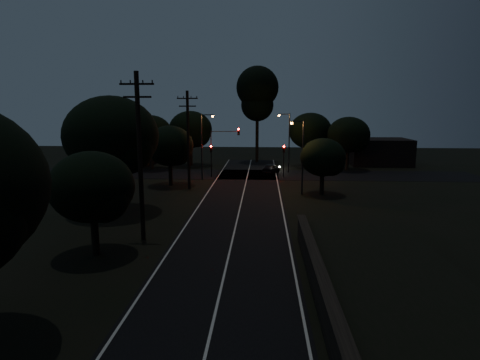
{
  "coord_description": "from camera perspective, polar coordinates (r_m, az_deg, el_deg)",
  "views": [
    {
      "loc": [
        1.98,
        -10.44,
        8.72
      ],
      "look_at": [
        0.0,
        24.0,
        2.5
      ],
      "focal_mm": 30.0,
      "sensor_mm": 36.0,
      "label": 1
    }
  ],
  "objects": [
    {
      "name": "signal_right",
      "position": [
        50.83,
        6.24,
        3.51
      ],
      "size": [
        0.28,
        0.35,
        4.1
      ],
      "color": "black",
      "rests_on": "ground"
    },
    {
      "name": "road_surface",
      "position": [
        42.51,
        0.55,
        -1.6
      ],
      "size": [
        60.0,
        70.0,
        0.03
      ],
      "color": "black",
      "rests_on": "ground"
    },
    {
      "name": "car",
      "position": [
        54.18,
        4.46,
        1.62
      ],
      "size": [
        2.73,
        4.12,
        1.3
      ],
      "primitive_type": "imported",
      "rotation": [
        0.0,
        0.0,
        2.8
      ],
      "color": "black",
      "rests_on": "ground"
    },
    {
      "name": "tree_far_nw",
      "position": [
        61.35,
        -6.86,
        7.02
      ],
      "size": [
        6.55,
        6.55,
        8.29
      ],
      "color": "black",
      "rests_on": "ground"
    },
    {
      "name": "utility_pole_mid",
      "position": [
        26.83,
        -14.07,
        3.54
      ],
      "size": [
        2.2,
        0.3,
        11.0
      ],
      "color": "black",
      "rests_on": "ground"
    },
    {
      "name": "utility_pole_far",
      "position": [
        43.3,
        -7.38,
        5.85
      ],
      "size": [
        2.2,
        0.3,
        10.5
      ],
      "color": "black",
      "rests_on": "ground"
    },
    {
      "name": "streetlight_b",
      "position": [
        54.69,
        6.81,
        5.87
      ],
      "size": [
        1.66,
        0.26,
        8.0
      ],
      "color": "black",
      "rests_on": "ground"
    },
    {
      "name": "tree_far_ne",
      "position": [
        60.84,
        10.2,
        6.74
      ],
      "size": [
        6.35,
        6.35,
        8.04
      ],
      "color": "black",
      "rests_on": "ground"
    },
    {
      "name": "tree_left_c",
      "position": [
        34.6,
        -17.47,
        5.73
      ],
      "size": [
        7.7,
        7.7,
        9.73
      ],
      "color": "black",
      "rests_on": "ground"
    },
    {
      "name": "retaining_wall",
      "position": [
        16.71,
        24.48,
        -19.76
      ],
      "size": [
        6.93,
        26.0,
        1.6
      ],
      "color": "black",
      "rests_on": "ground"
    },
    {
      "name": "building_left",
      "position": [
        66.51,
        -16.07,
        4.2
      ],
      "size": [
        10.0,
        8.0,
        4.4
      ],
      "primitive_type": "cube",
      "color": "black",
      "rests_on": "ground"
    },
    {
      "name": "tall_pine",
      "position": [
        65.49,
        2.49,
        12.24
      ],
      "size": [
        6.74,
        6.74,
        15.31
      ],
      "color": "black",
      "rests_on": "ground"
    },
    {
      "name": "streetlight_a",
      "position": [
        49.15,
        -5.27,
        5.41
      ],
      "size": [
        1.66,
        0.26,
        8.0
      ],
      "color": "black",
      "rests_on": "ground"
    },
    {
      "name": "tree_right_a",
      "position": [
        41.12,
        11.93,
        3.03
      ],
      "size": [
        4.53,
        4.53,
        5.76
      ],
      "color": "black",
      "rests_on": "ground"
    },
    {
      "name": "signal_mast",
      "position": [
        50.85,
        -2.25,
        5.27
      ],
      "size": [
        3.7,
        0.35,
        6.25
      ],
      "color": "black",
      "rests_on": "ground"
    },
    {
      "name": "tree_far_w",
      "position": [
        58.6,
        -12.4,
        6.36
      ],
      "size": [
        6.06,
        6.06,
        7.72
      ],
      "color": "black",
      "rests_on": "ground"
    },
    {
      "name": "tree_left_d",
      "position": [
        45.71,
        -9.77,
        4.65
      ],
      "size": [
        5.36,
        5.36,
        6.8
      ],
      "color": "black",
      "rests_on": "ground"
    },
    {
      "name": "tree_far_e",
      "position": [
        58.73,
        15.39,
        6.09
      ],
      "size": [
        5.92,
        5.92,
        7.51
      ],
      "color": "black",
      "rests_on": "ground"
    },
    {
      "name": "tree_left_b",
      "position": [
        24.84,
        -20.04,
        -1.21
      ],
      "size": [
        4.93,
        4.93,
        6.27
      ],
      "color": "black",
      "rests_on": "ground"
    },
    {
      "name": "building_right",
      "position": [
        66.29,
        19.09,
        3.84
      ],
      "size": [
        9.0,
        7.0,
        4.0
      ],
      "primitive_type": "cube",
      "color": "black",
      "rests_on": "ground"
    },
    {
      "name": "signal_left",
      "position": [
        51.19,
        -4.12,
        3.59
      ],
      "size": [
        0.28,
        0.35,
        4.1
      ],
      "color": "black",
      "rests_on": "ground"
    },
    {
      "name": "streetlight_c",
      "position": [
        40.85,
        8.7,
        3.96
      ],
      "size": [
        1.46,
        0.26,
        7.5
      ],
      "color": "black",
      "rests_on": "ground"
    }
  ]
}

